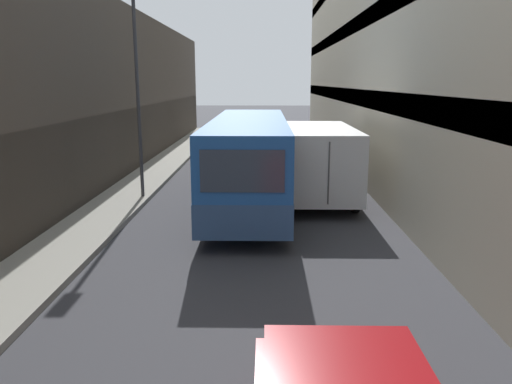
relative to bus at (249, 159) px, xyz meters
The scene contains 6 objects.
ground_plane 3.10m from the bus, 86.98° to the right, with size 150.00×150.00×0.00m, color #38383D.
sidewalk_left 5.49m from the bus, 149.67° to the right, with size 1.90×60.00×0.15m.
building_left_shopfront 7.36m from the bus, 158.02° to the right, with size 2.40×60.00×7.50m.
bus is the anchor object (origin of this frame).
box_truck 2.80m from the bus, 29.69° to the left, with size 2.33×7.83×2.63m.
street_lamp 5.22m from the bus, behind, with size 0.36×0.80×7.12m.
Camera 1 is at (0.38, 0.72, 4.19)m, focal length 35.00 mm.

